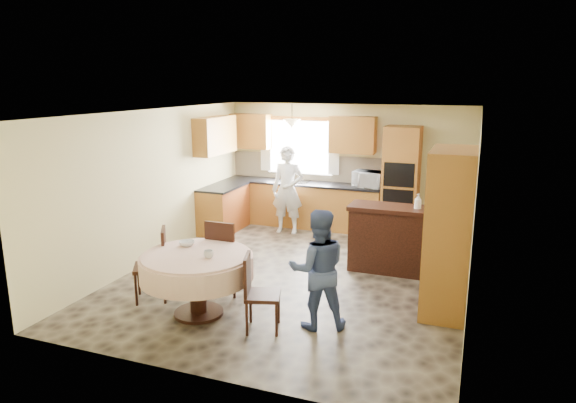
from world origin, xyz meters
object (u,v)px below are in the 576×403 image
(sideboard, at_px, (393,241))
(chair_right, at_px, (256,289))
(chair_left, at_px, (156,261))
(cupboard, at_px, (449,232))
(dining_table, at_px, (197,268))
(oven_tower, at_px, (401,182))
(person_dining, at_px, (318,269))
(person_sink, at_px, (288,190))
(chair_back, at_px, (224,253))

(sideboard, relative_size, chair_right, 1.47)
(sideboard, distance_m, chair_left, 3.60)
(cupboard, height_order, chair_left, cupboard)
(dining_table, bearing_deg, sideboard, 49.67)
(oven_tower, xyz_separation_m, chair_right, (-1.01, -4.54, -0.54))
(oven_tower, bearing_deg, person_dining, -94.75)
(sideboard, relative_size, chair_left, 1.38)
(sideboard, xyz_separation_m, person_sink, (-2.30, 1.44, 0.37))
(chair_back, height_order, chair_right, chair_back)
(person_dining, bearing_deg, chair_right, 2.25)
(chair_right, xyz_separation_m, person_sink, (-1.09, 3.99, 0.34))
(oven_tower, height_order, chair_left, oven_tower)
(dining_table, height_order, person_dining, person_dining)
(cupboard, distance_m, chair_left, 3.90)
(dining_table, xyz_separation_m, chair_right, (0.87, -0.11, -0.12))
(dining_table, bearing_deg, oven_tower, 67.00)
(chair_right, bearing_deg, cupboard, -73.34)
(cupboard, relative_size, person_sink, 1.23)
(oven_tower, xyz_separation_m, dining_table, (-1.88, -4.43, -0.42))
(chair_right, bearing_deg, dining_table, 65.53)
(person_sink, bearing_deg, oven_tower, 10.71)
(chair_left, bearing_deg, sideboard, 96.94)
(sideboard, xyz_separation_m, cupboard, (0.88, -1.16, 0.57))
(dining_table, relative_size, chair_right, 1.52)
(dining_table, xyz_separation_m, chair_left, (-0.78, 0.24, -0.09))
(dining_table, distance_m, person_dining, 1.55)
(oven_tower, relative_size, chair_back, 1.98)
(chair_back, relative_size, chair_right, 1.14)
(oven_tower, height_order, dining_table, oven_tower)
(oven_tower, bearing_deg, chair_left, -122.35)
(person_dining, bearing_deg, dining_table, -16.09)
(person_sink, xyz_separation_m, person_dining, (1.76, -3.66, -0.12))
(dining_table, bearing_deg, cupboard, 23.49)
(dining_table, bearing_deg, chair_left, 163.08)
(oven_tower, distance_m, person_sink, 2.19)
(sideboard, relative_size, chair_back, 1.29)
(oven_tower, distance_m, cupboard, 3.33)
(chair_left, bearing_deg, cupboard, 74.88)
(oven_tower, relative_size, cupboard, 1.00)
(sideboard, distance_m, cupboard, 1.56)
(dining_table, relative_size, person_dining, 0.97)
(sideboard, xyz_separation_m, person_dining, (-0.54, -2.22, 0.25))
(chair_right, relative_size, person_sink, 0.55)
(chair_right, distance_m, person_sink, 4.15)
(chair_right, bearing_deg, person_dining, -80.72)
(sideboard, height_order, person_sink, person_sink)
(sideboard, bearing_deg, chair_back, -140.17)
(cupboard, distance_m, dining_table, 3.25)
(chair_back, bearing_deg, oven_tower, -116.06)
(chair_right, xyz_separation_m, person_dining, (0.66, 0.33, 0.22))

